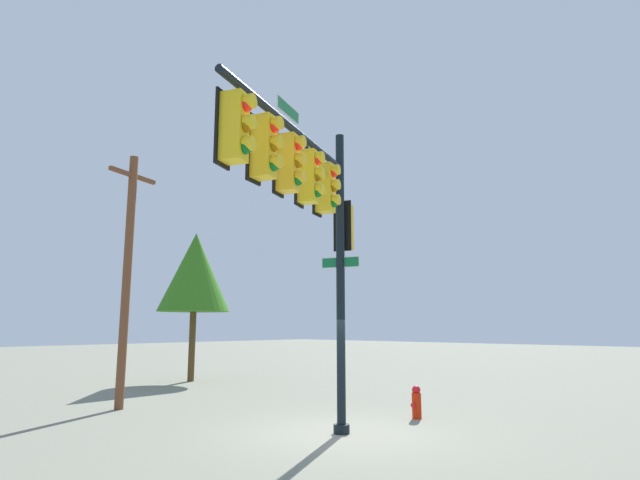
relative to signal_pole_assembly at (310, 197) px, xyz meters
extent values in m
plane|color=gray|center=(-1.77, -0.68, -4.95)|extent=(120.00, 120.00, 0.00)
cylinder|color=black|center=(-1.77, -0.68, -1.47)|extent=(0.20, 0.20, 6.95)
cylinder|color=black|center=(-1.77, -0.68, -4.85)|extent=(0.36, 0.36, 0.20)
cylinder|color=black|center=(0.70, 0.23, 1.18)|extent=(4.98, 1.96, 0.14)
cylinder|color=black|center=(-0.66, -0.27, 0.68)|extent=(2.28, 0.91, 1.07)
cube|color=yellow|center=(-0.87, -0.35, 0.43)|extent=(0.42, 0.44, 1.10)
cube|color=black|center=(-0.81, -0.54, 0.43)|extent=(0.43, 0.18, 1.22)
sphere|color=#FF2018|center=(-0.94, -0.16, 0.77)|extent=(0.22, 0.22, 0.22)
cylinder|color=yellow|center=(-0.96, -0.10, 0.82)|extent=(0.26, 0.21, 0.23)
sphere|color=#855607|center=(-0.94, -0.16, 0.43)|extent=(0.22, 0.22, 0.22)
cylinder|color=yellow|center=(-0.96, -0.10, 0.48)|extent=(0.26, 0.21, 0.23)
sphere|color=#0B621E|center=(-0.94, -0.16, 0.09)|extent=(0.22, 0.22, 0.22)
cylinder|color=yellow|center=(-0.96, -0.10, 0.14)|extent=(0.26, 0.21, 0.23)
cube|color=yellow|center=(0.02, -0.02, 0.43)|extent=(0.43, 0.46, 1.10)
cube|color=black|center=(0.10, -0.20, 0.43)|extent=(0.42, 0.21, 1.22)
sphere|color=#FF2018|center=(-0.05, 0.17, 0.77)|extent=(0.22, 0.22, 0.22)
cylinder|color=yellow|center=(-0.08, 0.22, 0.82)|extent=(0.27, 0.22, 0.23)
sphere|color=#855607|center=(-0.05, 0.17, 0.43)|extent=(0.22, 0.22, 0.22)
cylinder|color=yellow|center=(-0.08, 0.22, 0.48)|extent=(0.27, 0.22, 0.23)
sphere|color=#0B621E|center=(-0.05, 0.17, 0.09)|extent=(0.22, 0.22, 0.22)
cylinder|color=yellow|center=(-0.08, 0.22, 0.14)|extent=(0.27, 0.22, 0.23)
cube|color=yellow|center=(0.92, 0.32, 0.43)|extent=(0.43, 0.45, 1.10)
cube|color=black|center=(0.99, 0.13, 0.43)|extent=(0.42, 0.20, 1.22)
sphere|color=#FF2018|center=(0.85, 0.50, 0.77)|extent=(0.22, 0.22, 0.22)
cylinder|color=yellow|center=(0.83, 0.56, 0.82)|extent=(0.27, 0.22, 0.23)
sphere|color=#855607|center=(0.85, 0.50, 0.43)|extent=(0.22, 0.22, 0.22)
cylinder|color=yellow|center=(0.83, 0.56, 0.48)|extent=(0.27, 0.22, 0.23)
sphere|color=#0B621E|center=(0.85, 0.50, 0.09)|extent=(0.22, 0.22, 0.22)
cylinder|color=yellow|center=(0.83, 0.56, 0.14)|extent=(0.27, 0.22, 0.23)
cube|color=yellow|center=(1.82, 0.65, 0.43)|extent=(0.41, 0.44, 1.10)
cube|color=black|center=(1.88, 0.46, 0.43)|extent=(0.43, 0.17, 1.22)
sphere|color=#FF2018|center=(1.76, 0.84, 0.77)|extent=(0.22, 0.22, 0.22)
cylinder|color=yellow|center=(1.74, 0.89, 0.82)|extent=(0.26, 0.20, 0.23)
sphere|color=#855607|center=(1.76, 0.84, 0.43)|extent=(0.22, 0.22, 0.22)
cylinder|color=yellow|center=(1.74, 0.89, 0.48)|extent=(0.26, 0.20, 0.23)
sphere|color=#0B621E|center=(1.76, 0.84, 0.09)|extent=(0.22, 0.22, 0.22)
cylinder|color=yellow|center=(1.74, 0.89, 0.14)|extent=(0.26, 0.20, 0.23)
cube|color=yellow|center=(2.72, 0.98, 0.43)|extent=(0.43, 0.46, 1.10)
cube|color=black|center=(2.79, 0.79, 0.43)|extent=(0.42, 0.21, 1.22)
sphere|color=#FF2018|center=(2.64, 1.16, 0.77)|extent=(0.22, 0.22, 0.22)
cylinder|color=yellow|center=(2.61, 1.22, 0.82)|extent=(0.27, 0.22, 0.23)
sphere|color=#855607|center=(2.64, 1.16, 0.43)|extent=(0.22, 0.22, 0.22)
cylinder|color=yellow|center=(2.61, 1.22, 0.48)|extent=(0.27, 0.22, 0.23)
sphere|color=#0B621E|center=(2.64, 1.16, 0.09)|extent=(0.22, 0.22, 0.22)
cylinder|color=yellow|center=(2.61, 1.22, 0.14)|extent=(0.27, 0.22, 0.23)
cube|color=yellow|center=(-2.10, -0.80, -0.22)|extent=(0.45, 0.43, 1.10)
cube|color=black|center=(-1.91, -0.73, -0.22)|extent=(0.19, 0.43, 1.22)
sphere|color=#FF2018|center=(-2.29, -0.87, 0.12)|extent=(0.22, 0.22, 0.22)
cylinder|color=yellow|center=(-2.34, -0.89, 0.17)|extent=(0.21, 0.27, 0.23)
sphere|color=#855607|center=(-2.29, -0.87, -0.22)|extent=(0.22, 0.22, 0.22)
cylinder|color=yellow|center=(-2.34, -0.89, -0.17)|extent=(0.21, 0.27, 0.23)
sphere|color=#0B621E|center=(-2.29, -0.87, -0.56)|extent=(0.22, 0.22, 0.22)
cylinder|color=yellow|center=(-2.34, -0.89, -0.51)|extent=(0.21, 0.27, 0.23)
cube|color=white|center=(0.94, 0.32, 1.48)|extent=(0.89, 0.34, 0.26)
cube|color=#1A6D3A|center=(0.94, 0.32, 1.48)|extent=(0.85, 0.34, 0.22)
cube|color=white|center=(-1.77, -0.68, -1.12)|extent=(0.34, 0.89, 0.26)
cube|color=#11673A|center=(-1.77, -0.68, -1.12)|extent=(0.34, 0.85, 0.22)
cylinder|color=brown|center=(-0.03, -7.56, -1.18)|extent=(0.25, 0.25, 7.54)
cube|color=brown|center=(-0.03, -7.56, 1.99)|extent=(1.76, 0.63, 0.12)
cylinder|color=red|center=(-4.51, -0.44, -4.62)|extent=(0.24, 0.24, 0.65)
sphere|color=red|center=(-4.51, -0.44, -4.23)|extent=(0.22, 0.22, 0.22)
cylinder|color=red|center=(-4.36, -0.44, -4.59)|extent=(0.12, 0.10, 0.10)
cylinder|color=#51391C|center=(-5.78, -12.60, -3.45)|extent=(0.28, 0.28, 2.99)
cone|color=#33751C|center=(-5.78, -12.60, -0.19)|extent=(3.18, 3.18, 3.53)
camera|label=1|loc=(7.39, 7.04, -2.60)|focal=28.92mm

